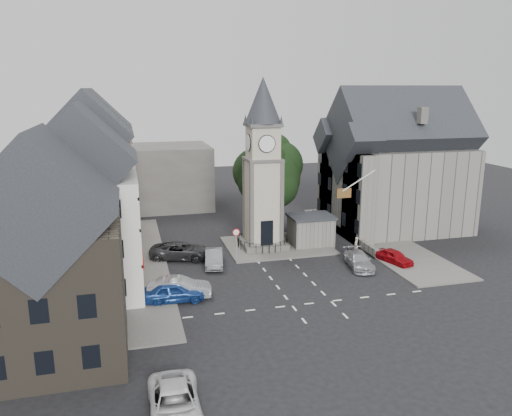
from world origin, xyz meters
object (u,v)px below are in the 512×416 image
object	(u,v)px
car_west_blue	(174,292)
pedestrian	(356,245)
stone_shelter	(311,230)
car_east_red	(394,257)
clock_tower	(263,165)

from	to	relation	value
car_west_blue	pedestrian	world-z (taller)	pedestrian
stone_shelter	pedestrian	size ratio (longest dim) A/B	2.69
car_east_red	pedestrian	distance (m)	3.98
stone_shelter	car_west_blue	world-z (taller)	stone_shelter
pedestrian	car_east_red	bearing A→B (deg)	80.69
clock_tower	car_west_blue	size ratio (longest dim) A/B	3.68
car_west_blue	car_east_red	size ratio (longest dim) A/B	1.20
clock_tower	car_east_red	world-z (taller)	clock_tower
clock_tower	car_west_blue	xyz separation A→B (m)	(-9.60, -10.62, -7.37)
clock_tower	pedestrian	bearing A→B (deg)	-26.18
stone_shelter	car_east_red	distance (m)	8.74
car_west_blue	car_east_red	world-z (taller)	car_west_blue
stone_shelter	car_east_red	xyz separation A→B (m)	(5.34, -6.85, -0.92)
car_east_red	car_west_blue	bearing A→B (deg)	171.74
clock_tower	stone_shelter	size ratio (longest dim) A/B	3.78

